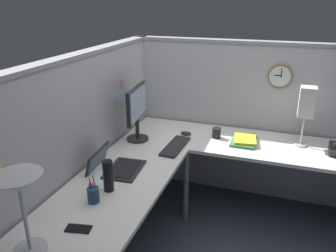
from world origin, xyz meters
TOP-DOWN VIEW (x-y plane):
  - ground_plane at (0.00, 0.00)m, footprint 6.80×6.80m
  - cubicle_wall_back at (-0.36, 0.87)m, footprint 2.57×0.12m
  - cubicle_wall_right at (0.87, -0.27)m, footprint 0.12×2.37m
  - desk at (-0.15, -0.05)m, footprint 2.35×2.15m
  - monitor at (0.20, 0.64)m, footprint 0.46×0.20m
  - laptop at (-0.38, 0.59)m, footprint 0.37×0.41m
  - keyboard at (0.15, 0.26)m, footprint 0.44×0.16m
  - computer_mouse at (0.45, 0.25)m, footprint 0.06×0.10m
  - desk_lamp_dome at (-1.31, 0.58)m, footprint 0.24×0.24m
  - pen_cup at (-0.81, 0.50)m, footprint 0.08×0.08m
  - cell_phone at (-1.08, 0.44)m, footprint 0.10×0.15m
  - thermos_flask at (-0.66, 0.48)m, footprint 0.07×0.07m
  - book_stack at (0.45, -0.29)m, footprint 0.30×0.23m
  - desk_lamp_paper at (0.55, -0.77)m, footprint 0.13×0.13m
  - coffee_mug at (0.48, -0.04)m, footprint 0.08×0.08m
  - wall_clock at (0.82, -0.53)m, footprint 0.04×0.22m
  - pinned_note_leftmost at (0.19, 0.82)m, footprint 0.11×0.00m
  - pinned_note_middle at (0.29, 0.82)m, footprint 0.06×0.00m

SIDE VIEW (x-z plane):
  - ground_plane at x=0.00m, z-range 0.00..0.00m
  - desk at x=-0.15m, z-range 0.27..1.00m
  - cell_phone at x=-1.08m, z-range 0.73..0.74m
  - keyboard at x=0.15m, z-range 0.73..0.75m
  - computer_mouse at x=0.45m, z-range 0.73..0.76m
  - book_stack at x=0.45m, z-range 0.73..0.77m
  - laptop at x=-0.38m, z-range 0.65..0.86m
  - coffee_mug at x=0.48m, z-range 0.73..0.83m
  - pen_cup at x=-0.81m, z-range 0.69..0.87m
  - cubicle_wall_back at x=-0.36m, z-range 0.00..1.58m
  - cubicle_wall_right at x=0.87m, z-range 0.00..1.58m
  - thermos_flask at x=-0.66m, z-range 0.73..0.95m
  - monitor at x=0.20m, z-range 0.77..1.27m
  - desk_lamp_dome at x=-1.31m, z-range 0.87..1.32m
  - pinned_note_leftmost at x=0.19m, z-range 1.07..1.15m
  - desk_lamp_paper at x=0.55m, z-range 0.85..1.38m
  - pinned_note_middle at x=0.29m, z-range 1.19..1.26m
  - wall_clock at x=0.82m, z-range 1.17..1.39m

